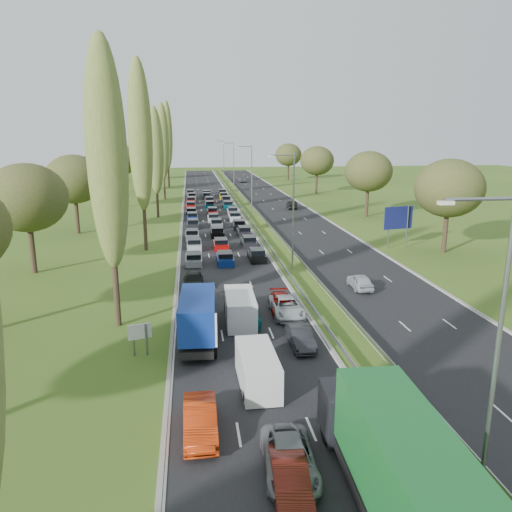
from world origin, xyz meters
TOP-DOWN VIEW (x-y plane):
  - ground at (4.50, 80.00)m, footprint 260.00×260.00m
  - near_carriageway at (-2.25, 82.50)m, footprint 10.50×215.00m
  - far_carriageway at (11.25, 82.50)m, footprint 10.50×215.00m
  - central_reservation at (4.50, 82.50)m, footprint 2.36×215.00m
  - lamp_columns at (4.50, 78.00)m, footprint 0.18×140.18m
  - poplar_row at (-11.50, 68.17)m, footprint 2.80×127.80m
  - woodland_left at (-22.00, 62.63)m, footprint 8.00×166.00m
  - woodland_right at (24.00, 66.67)m, footprint 8.00×153.00m
  - traffic_queue_fill at (-2.28, 77.92)m, footprint 9.11×67.45m
  - near_car_1 at (-5.78, 14.27)m, footprint 1.57×4.45m
  - near_car_2 at (-5.72, 30.98)m, footprint 2.54×5.27m
  - near_car_3 at (-5.90, 37.74)m, footprint 1.92×4.53m
  - near_car_5 at (-2.39, 9.75)m, footprint 1.60×4.07m
  - near_car_6 at (-2.16, 11.02)m, footprint 2.43×4.83m
  - near_car_7 at (-2.06, 28.59)m, footprint 2.30×5.17m
  - near_car_9 at (1.06, 23.47)m, footprint 1.44×4.05m
  - near_car_10 at (1.26, 29.38)m, footprint 2.33×5.06m
  - near_car_11 at (1.04, 30.38)m, footprint 2.11×4.58m
  - far_car_0 at (9.25, 35.35)m, footprint 1.74×4.09m
  - far_car_1 at (13.11, 85.72)m, footprint 1.87×4.57m
  - far_car_2 at (9.39, 140.73)m, footprint 2.18×4.70m
  - blue_lorry at (-5.69, 25.37)m, footprint 2.28×8.22m
  - green_lorry at (1.08, 6.53)m, footprint 2.68×14.45m
  - white_van_front at (-2.50, 18.77)m, footprint 1.99×5.08m
  - white_van_rear at (-2.49, 28.66)m, footprint 2.13×5.44m
  - info_sign at (-9.40, 23.58)m, footprint 1.47×0.50m
  - direction_sign at (19.40, 51.09)m, footprint 3.94×0.91m

SIDE VIEW (x-z plane):
  - ground at x=4.50m, z-range 0.00..0.00m
  - near_carriageway at x=-2.25m, z-range -0.02..0.02m
  - far_carriageway at x=11.25m, z-range -0.02..0.02m
  - traffic_queue_fill at x=-2.28m, z-range 0.04..0.84m
  - central_reservation at x=4.50m, z-range 0.39..0.71m
  - near_car_11 at x=1.04m, z-range 0.02..1.32m
  - near_car_3 at x=-5.90m, z-range 0.02..1.32m
  - far_car_2 at x=9.39m, z-range 0.02..1.33m
  - near_car_6 at x=-2.16m, z-range 0.02..1.33m
  - near_car_5 at x=-2.39m, z-range 0.02..1.34m
  - near_car_9 at x=1.06m, z-range 0.02..1.35m
  - far_car_0 at x=9.25m, z-range 0.02..1.40m
  - near_car_10 at x=1.26m, z-range 0.02..1.43m
  - near_car_2 at x=-5.72m, z-range 0.02..1.47m
  - near_car_1 at x=-5.78m, z-range 0.02..1.48m
  - far_car_1 at x=13.11m, z-range 0.02..1.49m
  - near_car_7 at x=-2.06m, z-range 0.02..1.49m
  - white_van_front at x=-2.50m, z-range 0.03..2.07m
  - white_van_rear at x=-2.49m, z-range 0.03..2.22m
  - info_sign at x=-9.40m, z-range 0.32..2.42m
  - blue_lorry at x=-5.69m, z-range 0.09..3.55m
  - green_lorry at x=1.08m, z-range 0.15..4.43m
  - direction_sign at x=19.40m, z-range 0.97..6.17m
  - lamp_columns at x=4.50m, z-range 0.00..12.00m
  - woodland_right at x=24.00m, z-range 2.13..13.23m
  - woodland_left at x=-22.00m, z-range 2.13..13.23m
  - poplar_row at x=-11.50m, z-range 1.17..23.61m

